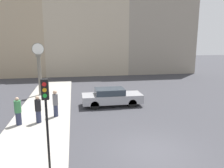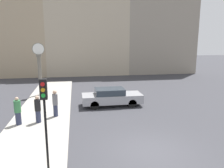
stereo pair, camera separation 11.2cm
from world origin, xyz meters
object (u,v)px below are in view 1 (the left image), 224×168
object	(u,v)px
pedestrian_black_jacket	(38,109)
traffic_light_near	(46,106)
sedan_car	(112,97)
pedestrian_green_hoodie	(18,111)
street_clock	(39,69)
pedestrian_grey_jacket	(55,103)

from	to	relation	value
pedestrian_black_jacket	traffic_light_near	bearing A→B (deg)	-77.56
sedan_car	pedestrian_green_hoodie	distance (m)	7.06
street_clock	traffic_light_near	bearing A→B (deg)	-80.78
pedestrian_black_jacket	pedestrian_green_hoodie	size ratio (longest dim) A/B	0.99
sedan_car	traffic_light_near	xyz separation A→B (m)	(-3.93, -8.49, 2.02)
sedan_car	pedestrian_grey_jacket	world-z (taller)	pedestrian_grey_jacket
sedan_car	street_clock	world-z (taller)	street_clock
street_clock	pedestrian_black_jacket	size ratio (longest dim) A/B	2.80
street_clock	pedestrian_black_jacket	distance (m)	7.42
pedestrian_grey_jacket	traffic_light_near	bearing A→B (deg)	-88.01
pedestrian_black_jacket	pedestrian_green_hoodie	world-z (taller)	pedestrian_green_hoodie
sedan_car	pedestrian_green_hoodie	bearing A→B (deg)	-152.08
traffic_light_near	pedestrian_grey_jacket	xyz separation A→B (m)	(-0.22, 6.32, -1.70)
sedan_car	street_clock	size ratio (longest dim) A/B	0.99
pedestrian_grey_jacket	pedestrian_green_hoodie	xyz separation A→B (m)	(-2.09, -1.14, -0.06)
pedestrian_grey_jacket	pedestrian_black_jacket	world-z (taller)	pedestrian_grey_jacket
pedestrian_grey_jacket	pedestrian_green_hoodie	size ratio (longest dim) A/B	1.04
sedan_car	pedestrian_black_jacket	size ratio (longest dim) A/B	2.77
pedestrian_green_hoodie	pedestrian_grey_jacket	bearing A→B (deg)	28.57
traffic_light_near	street_clock	bearing A→B (deg)	99.22
pedestrian_green_hoodie	traffic_light_near	bearing A→B (deg)	-66.03
pedestrian_black_jacket	pedestrian_grey_jacket	bearing A→B (deg)	44.99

